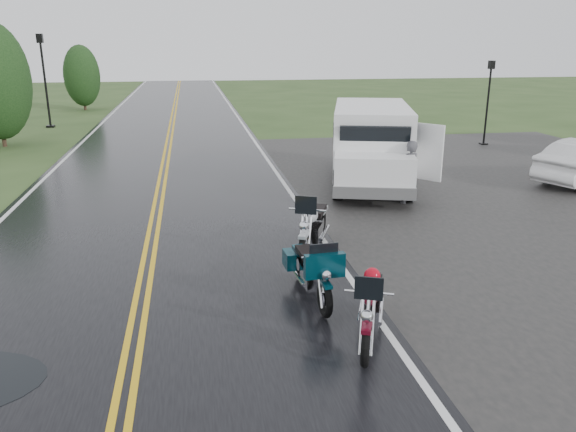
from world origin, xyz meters
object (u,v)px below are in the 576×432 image
(lamp_post_far_left, at_px, (45,81))
(lamp_post_far_right, at_px, (488,103))
(motorcycle_teal, at_px, (325,285))
(van_white, at_px, (339,157))
(motorcycle_red, at_px, (367,328))
(person_at_van, at_px, (409,173))
(motorcycle_silver, at_px, (304,236))

(lamp_post_far_left, height_order, lamp_post_far_right, lamp_post_far_left)
(motorcycle_teal, height_order, lamp_post_far_left, lamp_post_far_left)
(van_white, bearing_deg, motorcycle_red, -86.51)
(lamp_post_far_right, bearing_deg, motorcycle_teal, -126.05)
(lamp_post_far_right, bearing_deg, van_white, -138.23)
(motorcycle_teal, bearing_deg, van_white, 69.80)
(van_white, relative_size, lamp_post_far_left, 1.32)
(person_at_van, xyz_separation_m, lamp_post_far_left, (-13.10, 17.20, 1.52))
(van_white, xyz_separation_m, person_at_van, (1.80, -0.67, -0.37))
(van_white, relative_size, lamp_post_far_right, 1.75)
(person_at_van, relative_size, lamp_post_far_left, 0.36)
(motorcycle_silver, height_order, van_white, van_white)
(motorcycle_teal, relative_size, van_white, 0.33)
(motorcycle_silver, bearing_deg, van_white, 91.49)
(motorcycle_silver, relative_size, lamp_post_far_right, 0.65)
(van_white, xyz_separation_m, lamp_post_far_left, (-11.30, 16.53, 1.15))
(van_white, bearing_deg, lamp_post_far_right, 57.56)
(motorcycle_red, height_order, motorcycle_silver, motorcycle_silver)
(motorcycle_red, xyz_separation_m, lamp_post_far_left, (-9.47, 24.95, 1.77))
(motorcycle_silver, xyz_separation_m, lamp_post_far_right, (10.53, 12.46, 1.11))
(motorcycle_teal, relative_size, person_at_van, 1.19)
(person_at_van, bearing_deg, lamp_post_far_right, -156.35)
(motorcycle_teal, height_order, motorcycle_silver, motorcycle_silver)
(motorcycle_teal, bearing_deg, motorcycle_silver, 83.65)
(motorcycle_red, distance_m, person_at_van, 8.56)
(motorcycle_red, height_order, lamp_post_far_left, lamp_post_far_left)
(motorcycle_teal, height_order, van_white, van_white)
(motorcycle_red, distance_m, lamp_post_far_left, 26.74)
(lamp_post_far_right, bearing_deg, motorcycle_silver, -130.19)
(van_white, relative_size, person_at_van, 3.64)
(motorcycle_red, height_order, van_white, van_white)
(van_white, bearing_deg, person_at_van, -4.77)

